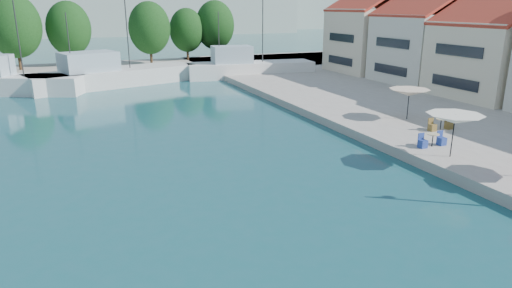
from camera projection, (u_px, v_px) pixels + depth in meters
name	position (u px, v px, depth m)	size (l,w,h in m)	color
quay_right	(501.00, 108.00, 37.86)	(32.00, 92.00, 0.60)	#A19A91
quay_far	(92.00, 71.00, 59.59)	(90.00, 16.00, 0.60)	#A19A91
hill_east	(203.00, 12.00, 175.42)	(140.00, 40.00, 12.00)	#9CABA0
building_04	(496.00, 46.00, 39.87)	(9.00, 8.80, 9.20)	beige
building_05	(424.00, 37.00, 47.76)	(8.40, 8.80, 9.70)	silver
building_06	(372.00, 31.00, 55.65)	(9.00, 8.80, 10.20)	beige
trawler_02	(7.00, 83.00, 45.36)	(14.70, 9.20, 10.20)	silver
trawler_03	(111.00, 76.00, 49.83)	(18.85, 10.14, 10.20)	silver
trawler_04	(247.00, 68.00, 56.03)	(15.87, 5.90, 10.20)	silver
tree_04	(14.00, 26.00, 56.59)	(6.36, 6.36, 9.41)	#3F2B19
tree_05	(69.00, 29.00, 60.93)	(5.75, 5.75, 8.52)	#3F2B19
tree_06	(149.00, 28.00, 62.93)	(5.73, 5.73, 8.48)	#3F2B19
tree_07	(187.00, 30.00, 67.70)	(5.11, 5.11, 7.57)	#3F2B19
tree_08	(215.00, 25.00, 69.17)	(5.87, 5.87, 8.69)	#3F2B19
umbrella_white	(455.00, 119.00, 24.06)	(3.00, 3.00, 2.35)	black
umbrella_cream	(409.00, 93.00, 32.35)	(2.88, 2.88, 2.17)	black
cafe_table_02	(432.00, 142.00, 26.37)	(1.82, 0.70, 0.76)	black
cafe_table_03	(441.00, 126.00, 29.88)	(1.82, 0.70, 0.76)	black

